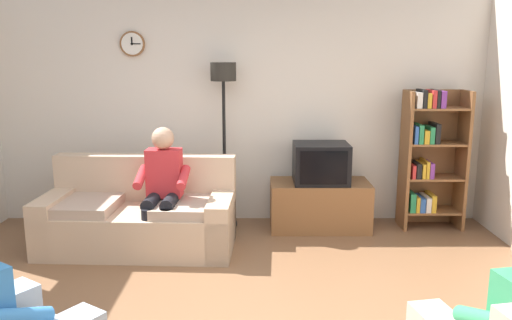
{
  "coord_description": "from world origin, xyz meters",
  "views": [
    {
      "loc": [
        0.19,
        -3.26,
        1.93
      ],
      "look_at": [
        0.2,
        1.1,
        1.03
      ],
      "focal_mm": 35.72,
      "sensor_mm": 36.0,
      "label": 1
    }
  ],
  "objects_px": {
    "bookshelf": "(427,156)",
    "person_on_couch": "(161,184)",
    "tv_stand": "(318,205)",
    "floor_lamp": "(222,99)",
    "couch": "(138,218)",
    "tv": "(319,163)"
  },
  "relations": [
    {
      "from": "bookshelf",
      "to": "person_on_couch",
      "type": "relative_size",
      "value": 1.26
    },
    {
      "from": "tv_stand",
      "to": "bookshelf",
      "type": "relative_size",
      "value": 0.7
    },
    {
      "from": "bookshelf",
      "to": "floor_lamp",
      "type": "height_order",
      "value": "floor_lamp"
    },
    {
      "from": "couch",
      "to": "person_on_couch",
      "type": "distance_m",
      "value": 0.48
    },
    {
      "from": "bookshelf",
      "to": "person_on_couch",
      "type": "distance_m",
      "value": 2.95
    },
    {
      "from": "tv_stand",
      "to": "tv",
      "type": "height_order",
      "value": "tv"
    },
    {
      "from": "tv",
      "to": "bookshelf",
      "type": "xyz_separation_m",
      "value": [
        1.22,
        0.09,
        0.06
      ]
    },
    {
      "from": "tv_stand",
      "to": "floor_lamp",
      "type": "bearing_deg",
      "value": 174.73
    },
    {
      "from": "couch",
      "to": "floor_lamp",
      "type": "bearing_deg",
      "value": 39.74
    },
    {
      "from": "bookshelf",
      "to": "couch",
      "type": "bearing_deg",
      "value": -168.13
    },
    {
      "from": "floor_lamp",
      "to": "tv_stand",
      "type": "bearing_deg",
      "value": -5.27
    },
    {
      "from": "tv",
      "to": "person_on_couch",
      "type": "distance_m",
      "value": 1.77
    },
    {
      "from": "tv_stand",
      "to": "bookshelf",
      "type": "distance_m",
      "value": 1.34
    },
    {
      "from": "couch",
      "to": "tv_stand",
      "type": "bearing_deg",
      "value": 17.19
    },
    {
      "from": "tv_stand",
      "to": "floor_lamp",
      "type": "xyz_separation_m",
      "value": [
        -1.07,
        0.1,
        1.18
      ]
    },
    {
      "from": "couch",
      "to": "tv",
      "type": "height_order",
      "value": "tv"
    },
    {
      "from": "bookshelf",
      "to": "floor_lamp",
      "type": "distance_m",
      "value": 2.38
    },
    {
      "from": "tv_stand",
      "to": "bookshelf",
      "type": "height_order",
      "value": "bookshelf"
    },
    {
      "from": "couch",
      "to": "tv_stand",
      "type": "distance_m",
      "value": 1.99
    },
    {
      "from": "tv_stand",
      "to": "floor_lamp",
      "type": "relative_size",
      "value": 0.59
    },
    {
      "from": "bookshelf",
      "to": "person_on_couch",
      "type": "xyz_separation_m",
      "value": [
        -2.85,
        -0.77,
        -0.12
      ]
    },
    {
      "from": "couch",
      "to": "tv",
      "type": "xyz_separation_m",
      "value": [
        1.9,
        0.56,
        0.44
      ]
    }
  ]
}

